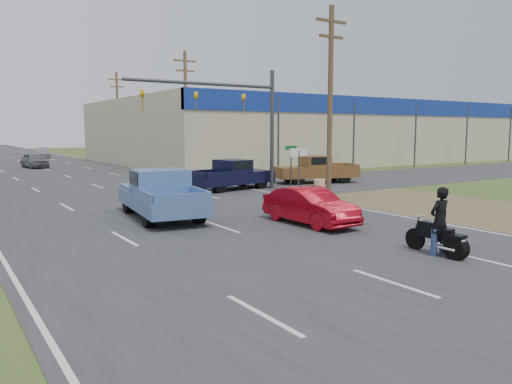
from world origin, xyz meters
TOP-DOWN VIEW (x-y plane):
  - ground at (0.00, 0.00)m, footprint 200.00×200.00m
  - main_road at (0.00, 40.00)m, footprint 15.00×180.00m
  - cross_road at (0.00, 18.00)m, footprint 120.00×10.00m
  - dirt_verge at (11.00, 10.00)m, footprint 8.00×18.00m
  - big_box_store at (32.00, 39.93)m, footprint 50.00×28.10m
  - utility_pole_1 at (9.50, 13.00)m, footprint 2.00×0.28m
  - utility_pole_2 at (9.50, 31.00)m, footprint 2.00×0.28m
  - utility_pole_3 at (9.50, 49.00)m, footprint 2.00×0.28m
  - tree_3 at (55.00, 70.00)m, footprint 8.40×8.40m
  - tree_5 at (30.00, 95.00)m, footprint 7.98×7.98m
  - barrel_0 at (8.00, 12.00)m, footprint 0.56×0.56m
  - barrel_1 at (8.40, 20.50)m, footprint 0.56×0.56m
  - lane_sign at (8.20, 14.00)m, footprint 1.20×0.08m
  - street_name_sign at (8.80, 15.50)m, footprint 0.80×0.08m
  - signal_mast at (5.82, 17.00)m, footprint 9.12×0.40m
  - red_convertible at (3.01, 6.69)m, footprint 1.53×4.16m
  - motorcycle at (3.09, 1.07)m, footprint 0.63×2.04m
  - rider at (3.09, 1.12)m, footprint 0.68×0.46m
  - blue_pickup at (-1.05, 11.14)m, footprint 2.98×6.10m
  - navy_pickup at (6.32, 17.90)m, footprint 5.62×2.97m
  - brown_pickup at (12.76, 18.13)m, footprint 5.85×3.57m
  - distant_car_grey at (-0.50, 42.96)m, footprint 2.20×4.37m
  - distant_car_silver at (3.44, 61.25)m, footprint 2.40×4.69m

SIDE VIEW (x-z plane):
  - ground at x=0.00m, z-range 0.00..0.00m
  - dirt_verge at x=11.00m, z-range 0.00..0.01m
  - cross_road at x=0.00m, z-range 0.00..0.02m
  - main_road at x=0.00m, z-range 0.00..0.02m
  - motorcycle at x=3.09m, z-range -0.06..0.98m
  - barrel_0 at x=8.00m, z-range 0.00..1.00m
  - barrel_1 at x=8.40m, z-range 0.00..1.00m
  - distant_car_silver at x=3.44m, z-range 0.00..1.30m
  - red_convertible at x=3.01m, z-range 0.00..1.36m
  - distant_car_grey at x=-0.50m, z-range 0.00..1.43m
  - navy_pickup at x=6.32m, z-range 0.01..1.78m
  - rider at x=3.09m, z-range 0.00..1.83m
  - brown_pickup at x=12.76m, z-range 0.01..1.83m
  - blue_pickup at x=-1.05m, z-range 0.01..1.95m
  - street_name_sign at x=8.80m, z-range 0.30..2.91m
  - lane_sign at x=8.20m, z-range 0.64..3.16m
  - big_box_store at x=32.00m, z-range 0.01..6.61m
  - signal_mast at x=5.82m, z-range 1.30..8.30m
  - utility_pole_1 at x=9.50m, z-range 0.32..10.32m
  - utility_pole_2 at x=9.50m, z-range 0.32..10.32m
  - utility_pole_3 at x=9.50m, z-range 0.32..10.32m
  - tree_5 at x=30.00m, z-range 0.94..10.82m
  - tree_3 at x=55.00m, z-range 0.99..11.39m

